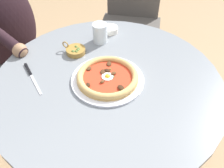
{
  "coord_description": "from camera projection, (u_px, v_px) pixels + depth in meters",
  "views": [
    {
      "loc": [
        0.64,
        -0.41,
        1.47
      ],
      "look_at": [
        0.03,
        0.0,
        0.75
      ],
      "focal_mm": 40.33,
      "sensor_mm": 36.0,
      "label": 1
    }
  ],
  "objects": [
    {
      "name": "ramekin_capers",
      "position": [
        111.0,
        29.0,
        1.3
      ],
      "size": [
        0.07,
        0.07,
        0.03
      ],
      "color": "white",
      "rests_on": "dining_table"
    },
    {
      "name": "dining_table",
      "position": [
        108.0,
        108.0,
        1.17
      ],
      "size": [
        0.97,
        0.97,
        0.75
      ],
      "color": "gray",
      "rests_on": "ground"
    },
    {
      "name": "water_glass",
      "position": [
        100.0,
        34.0,
        1.22
      ],
      "size": [
        0.07,
        0.07,
        0.1
      ],
      "color": "silver",
      "rests_on": "dining_table"
    },
    {
      "name": "pizza_on_plate",
      "position": [
        108.0,
        77.0,
        1.04
      ],
      "size": [
        0.3,
        0.3,
        0.04
      ],
      "color": "white",
      "rests_on": "dining_table"
    },
    {
      "name": "steak_knife",
      "position": [
        30.0,
        74.0,
        1.08
      ],
      "size": [
        0.21,
        0.03,
        0.01
      ],
      "color": "silver",
      "rests_on": "dining_table"
    },
    {
      "name": "ground_plane",
      "position": [
        109.0,
        168.0,
        1.58
      ],
      "size": [
        6.0,
        6.0,
        0.02
      ],
      "primitive_type": "cube",
      "color": "tan"
    },
    {
      "name": "cafe_chair_spare_near",
      "position": [
        131.0,
        15.0,
        1.85
      ],
      "size": [
        0.62,
        0.62,
        0.9
      ],
      "color": "#504A45",
      "rests_on": "ground"
    },
    {
      "name": "diner_person",
      "position": [
        17.0,
        56.0,
        1.55
      ],
      "size": [
        0.55,
        0.41,
        1.16
      ],
      "color": "#282833",
      "rests_on": "ground"
    },
    {
      "name": "cafe_chair_diner",
      "position": [
        2.0,
        44.0,
        1.6
      ],
      "size": [
        0.52,
        0.52,
        0.89
      ],
      "color": "#504A45",
      "rests_on": "ground"
    },
    {
      "name": "olive_pan",
      "position": [
        76.0,
        51.0,
        1.18
      ],
      "size": [
        0.11,
        0.09,
        0.05
      ],
      "color": "olive",
      "rests_on": "dining_table"
    }
  ]
}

